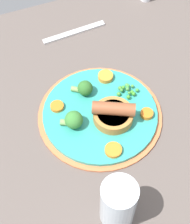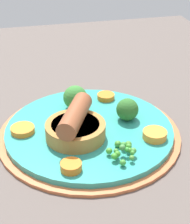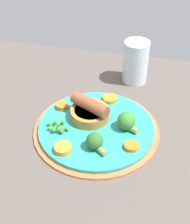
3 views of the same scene
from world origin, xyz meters
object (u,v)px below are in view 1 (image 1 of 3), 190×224
Objects in this scene: pea_pile at (127,90)px; broccoli_floret_far at (84,88)px; carrot_slice_2 at (106,77)px; carrot_slice_4 at (147,114)px; drinking_glass at (118,203)px; broccoli_floret_near at (73,120)px; dinner_plate at (100,115)px; sausage_pudding at (113,113)px; carrot_slice_0 at (113,150)px; carrot_slice_1 at (57,106)px; fork at (74,32)px.

pea_pile is 1.09× the size of broccoli_floret_far.
carrot_slice_4 is (-4.50, 13.67, -0.03)cm from carrot_slice_2.
drinking_glass is at bearing 49.79° from carrot_slice_4.
drinking_glass reaches higher than carrot_slice_2.
broccoli_floret_near is 1.40× the size of carrot_slice_2.
drinking_glass reaches higher than broccoli_floret_near.
drinking_glass reaches higher than carrot_slice_4.
carrot_slice_2 is at bearing -71.77° from carrot_slice_4.
broccoli_floret_far is 1.36× the size of carrot_slice_2.
drinking_glass is (4.54, 29.59, 2.77)cm from broccoli_floret_far.
sausage_pudding is at bearing 129.46° from dinner_plate.
broccoli_floret_far is 1.34× the size of carrot_slice_0.
carrot_slice_0 is 0.31× the size of drinking_glass.
sausage_pudding is 1.97× the size of broccoli_floret_far.
carrot_slice_2 reaches higher than carrot_slice_0.
dinner_plate is 5.35× the size of pea_pile.
carrot_slice_2 is (-6.38, -2.31, -1.13)cm from broccoli_floret_far.
carrot_slice_2 reaches higher than carrot_slice_1.
broccoli_floret_near is 30.98cm from fork.
carrot_slice_4 reaches higher than fork.
carrot_slice_0 is at bearing 116.17° from carrot_slice_1.
carrot_slice_0 is 1.01× the size of carrot_slice_2.
sausage_pudding reaches higher than pea_pile.
pea_pile is 29.68cm from drinking_glass.
dinner_plate is at bearing -104.19° from drinking_glass.
broccoli_floret_far reaches higher than carrot_slice_0.
carrot_slice_2 is 0.31× the size of drinking_glass.
broccoli_floret_near reaches higher than carrot_slice_4.
broccoli_floret_near is 1.39× the size of carrot_slice_0.
dinner_plate is at bearing 79.09° from fork.
pea_pile reaches higher than dinner_plate.
sausage_pudding reaches higher than fork.
broccoli_floret_far is at bearing -89.71° from carrot_slice_0.
carrot_slice_0 is 38.75cm from fork.
carrot_slice_1 is at bearing -84.01° from drinking_glass.
pea_pile is at bearing -118.25° from drinking_glass.
sausage_pudding is 8.56cm from carrot_slice_0.
carrot_slice_0 is (3.30, 7.75, -1.55)cm from sausage_pudding.
sausage_pudding is 0.54× the size of fork.
carrot_slice_1 is (7.56, -15.38, 0.01)cm from carrot_slice_0.
broccoli_floret_far is at bearing 81.26° from broccoli_floret_near.
dinner_plate is 2.45× the size of drinking_glass.
carrot_slice_0 is at bearing 93.41° from sausage_pudding.
pea_pile is 1.46× the size of carrot_slice_0.
carrot_slice_2 is at bearing 67.08° from broccoli_floret_near.
drinking_glass is at bearing 61.75° from pea_pile.
sausage_pudding reaches higher than dinner_plate.
broccoli_floret_far is (-5.53, -7.60, -0.25)cm from broccoli_floret_near.
carrot_slice_4 is 0.25× the size of drinking_glass.
pea_pile is at bearing -124.79° from carrot_slice_0.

